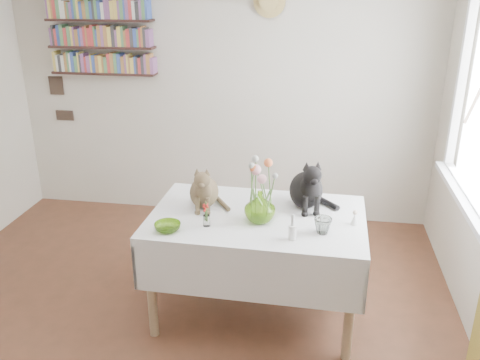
% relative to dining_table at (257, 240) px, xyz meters
% --- Properties ---
extents(room, '(4.08, 4.58, 2.58)m').
position_rel_dining_table_xyz_m(room, '(-0.56, -0.61, 0.68)').
color(room, brown).
rests_on(room, ground).
extents(dining_table, '(1.45, 0.95, 0.76)m').
position_rel_dining_table_xyz_m(dining_table, '(0.00, 0.00, 0.00)').
color(dining_table, white).
rests_on(dining_table, room).
extents(tabby_cat, '(0.25, 0.30, 0.32)m').
position_rel_dining_table_xyz_m(tabby_cat, '(-0.38, 0.10, 0.35)').
color(tabby_cat, brown).
rests_on(tabby_cat, dining_table).
extents(black_cat, '(0.33, 0.38, 0.38)m').
position_rel_dining_table_xyz_m(black_cat, '(0.31, 0.21, 0.38)').
color(black_cat, black).
rests_on(black_cat, dining_table).
extents(flower_vase, '(0.24, 0.24, 0.21)m').
position_rel_dining_table_xyz_m(flower_vase, '(0.03, -0.08, 0.29)').
color(flower_vase, '#9BD138').
rests_on(flower_vase, dining_table).
extents(green_bowl, '(0.19, 0.19, 0.05)m').
position_rel_dining_table_xyz_m(green_bowl, '(-0.52, -0.31, 0.21)').
color(green_bowl, '#9BD138').
rests_on(green_bowl, dining_table).
extents(drinking_glass, '(0.13, 0.13, 0.10)m').
position_rel_dining_table_xyz_m(drinking_glass, '(0.43, -0.19, 0.24)').
color(drinking_glass, white).
rests_on(drinking_glass, dining_table).
extents(candlestick, '(0.05, 0.05, 0.17)m').
position_rel_dining_table_xyz_m(candlestick, '(0.25, -0.30, 0.24)').
color(candlestick, white).
rests_on(candlestick, dining_table).
extents(berry_jar, '(0.05, 0.05, 0.18)m').
position_rel_dining_table_xyz_m(berry_jar, '(-0.30, -0.20, 0.27)').
color(berry_jar, white).
rests_on(berry_jar, dining_table).
extents(porcelain_figurine, '(0.05, 0.05, 0.10)m').
position_rel_dining_table_xyz_m(porcelain_figurine, '(0.63, -0.03, 0.23)').
color(porcelain_figurine, white).
rests_on(porcelain_figurine, dining_table).
extents(flower_bouquet, '(0.17, 0.13, 0.39)m').
position_rel_dining_table_xyz_m(flower_bouquet, '(0.03, -0.07, 0.53)').
color(flower_bouquet, '#4C7233').
rests_on(flower_bouquet, flower_vase).
extents(bookshelf_unit, '(1.00, 0.16, 0.91)m').
position_rel_dining_table_xyz_m(bookshelf_unit, '(-1.66, 1.55, 1.27)').
color(bookshelf_unit, black).
rests_on(bookshelf_unit, room).
extents(wall_art_plaques, '(0.21, 0.02, 0.44)m').
position_rel_dining_table_xyz_m(wall_art_plaques, '(-2.19, 1.62, 0.55)').
color(wall_art_plaques, '#38281E').
rests_on(wall_art_plaques, room).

